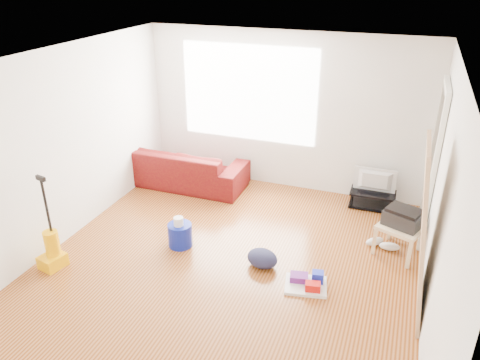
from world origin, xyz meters
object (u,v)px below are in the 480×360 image
(side_table, at_px, (401,229))
(backpack, at_px, (262,266))
(bucket, at_px, (181,245))
(tv_stand, at_px, (372,199))
(cleaning_tray, at_px, (307,283))
(vacuum, at_px, (52,250))
(sofa, at_px, (183,183))

(side_table, xyz_separation_m, backpack, (-1.55, -0.88, -0.35))
(side_table, xyz_separation_m, bucket, (-2.70, -0.82, -0.35))
(side_table, distance_m, bucket, 2.84)
(tv_stand, distance_m, cleaning_tray, 2.29)
(bucket, relative_size, vacuum, 0.26)
(bucket, bearing_deg, sofa, 115.94)
(sofa, distance_m, vacuum, 2.69)
(sofa, distance_m, cleaning_tray, 3.25)
(tv_stand, xyz_separation_m, bucket, (-2.25, -1.97, -0.13))
(vacuum, bearing_deg, bucket, 49.42)
(sofa, bearing_deg, side_table, 165.91)
(bucket, distance_m, cleaning_tray, 1.78)
(bucket, bearing_deg, side_table, 16.81)
(side_table, relative_size, vacuum, 0.55)
(sofa, relative_size, tv_stand, 3.19)
(bucket, relative_size, cleaning_tray, 0.59)
(sofa, height_order, side_table, side_table)
(tv_stand, height_order, cleaning_tray, tv_stand)
(tv_stand, xyz_separation_m, vacuum, (-3.50, -2.92, 0.09))
(side_table, height_order, cleaning_tray, side_table)
(side_table, relative_size, cleaning_tray, 1.22)
(sofa, relative_size, side_table, 3.27)
(side_table, height_order, backpack, side_table)
(side_table, bearing_deg, cleaning_tray, -130.84)
(cleaning_tray, distance_m, vacuum, 3.09)
(cleaning_tray, bearing_deg, tv_stand, 77.80)
(backpack, bearing_deg, sofa, 155.36)
(bucket, bearing_deg, vacuum, -142.85)
(side_table, xyz_separation_m, cleaning_tray, (-0.94, -1.08, -0.30))
(tv_stand, distance_m, bucket, 2.99)
(bucket, xyz_separation_m, backpack, (1.15, -0.06, 0.00))
(sofa, relative_size, bucket, 6.81)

